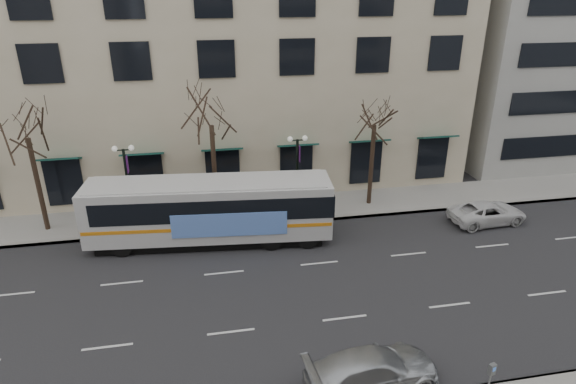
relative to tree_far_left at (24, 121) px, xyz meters
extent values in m
plane|color=black|center=(10.00, -8.80, -6.70)|extent=(160.00, 160.00, 0.00)
cube|color=gray|center=(15.00, 0.20, -6.62)|extent=(80.00, 4.00, 0.15)
cube|color=#C1B494|center=(8.00, 12.20, 5.30)|extent=(40.00, 20.00, 24.00)
cylinder|color=black|center=(0.00, 0.00, -3.83)|extent=(0.28, 0.28, 5.74)
cylinder|color=black|center=(10.00, 0.00, -3.72)|extent=(0.28, 0.28, 5.95)
cylinder|color=black|center=(20.00, 0.00, -3.97)|extent=(0.28, 0.28, 5.46)
cylinder|color=black|center=(5.00, -0.60, -4.20)|extent=(0.16, 0.16, 5.00)
cylinder|color=black|center=(5.00, -0.60, -6.55)|extent=(0.36, 0.36, 0.30)
cube|color=black|center=(5.00, -0.60, -1.75)|extent=(0.90, 0.06, 0.06)
sphere|color=silver|center=(4.55, -0.60, -1.65)|extent=(0.32, 0.32, 0.32)
sphere|color=silver|center=(5.45, -0.60, -1.65)|extent=(0.32, 0.32, 0.32)
cube|color=#541B67|center=(5.12, -0.60, -2.60)|extent=(0.04, 0.45, 1.00)
cylinder|color=black|center=(15.00, -0.60, -4.20)|extent=(0.16, 0.16, 5.00)
cylinder|color=black|center=(15.00, -0.60, -6.55)|extent=(0.36, 0.36, 0.30)
cube|color=black|center=(15.00, -0.60, -1.75)|extent=(0.90, 0.06, 0.06)
sphere|color=silver|center=(14.55, -0.60, -1.65)|extent=(0.32, 0.32, 0.32)
sphere|color=silver|center=(15.45, -0.60, -1.65)|extent=(0.32, 0.32, 0.32)
cube|color=#541B67|center=(15.12, -0.60, -2.60)|extent=(0.04, 0.45, 1.00)
cube|color=silver|center=(9.53, -3.00, -4.66)|extent=(13.65, 4.20, 3.08)
cube|color=black|center=(9.53, -3.00, -6.39)|extent=(12.54, 3.75, 0.50)
cube|color=black|center=(9.87, -3.03, -4.18)|extent=(13.12, 4.19, 1.23)
cube|color=orange|center=(9.53, -3.00, -5.19)|extent=(13.52, 4.22, 0.20)
cube|color=#628EEE|center=(10.50, -4.59, -4.96)|extent=(6.13, 0.66, 1.34)
cube|color=silver|center=(9.53, -3.00, -3.08)|extent=(12.95, 3.84, 0.09)
cylinder|color=black|center=(4.73, -3.83, -6.14)|extent=(1.14, 0.42, 1.12)
cylinder|color=black|center=(4.98, -1.26, -6.14)|extent=(1.14, 0.42, 1.12)
cylinder|color=black|center=(12.75, -4.61, -6.14)|extent=(1.14, 0.42, 1.12)
cylinder|color=black|center=(13.00, -2.04, -6.14)|extent=(1.14, 0.42, 1.12)
cylinder|color=black|center=(14.76, -4.80, -6.14)|extent=(1.14, 0.42, 1.12)
cylinder|color=black|center=(15.00, -2.24, -6.14)|extent=(1.14, 0.42, 1.12)
imported|color=#ADB1B6|center=(14.83, -15.00, -5.97)|extent=(5.20, 2.55, 1.45)
imported|color=silver|center=(26.27, -3.77, -6.04)|extent=(4.86, 2.50, 1.31)
cylinder|color=slate|center=(18.82, -16.10, -6.15)|extent=(0.07, 0.07, 0.80)
cube|color=slate|center=(18.82, -16.10, -5.61)|extent=(0.28, 0.22, 0.45)
cube|color=blue|center=(18.80, -16.18, -5.55)|extent=(0.13, 0.05, 0.16)
camera|label=1|loc=(9.38, -27.56, 6.82)|focal=30.00mm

